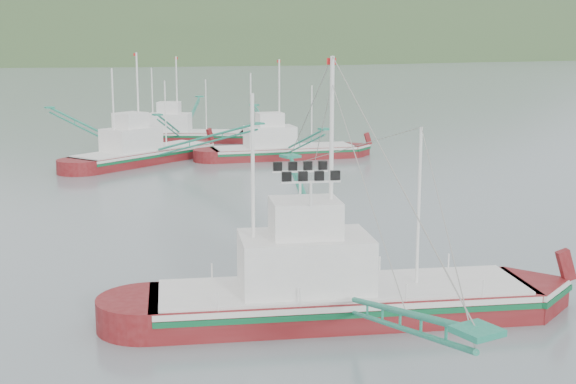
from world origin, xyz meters
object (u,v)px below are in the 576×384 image
main_boat (340,263)px  bg_boat_far (142,139)px  bg_boat_right (283,139)px  bg_boat_extra (181,122)px

main_boat → bg_boat_far: (7.96, 39.67, -0.14)m
main_boat → bg_boat_right: size_ratio=1.10×
bg_boat_far → main_boat: bearing=-123.6°
main_boat → bg_boat_extra: (16.57, 51.12, -0.16)m
main_boat → bg_boat_far: 40.46m
main_boat → bg_boat_right: bearing=84.8°
bg_boat_right → bg_boat_extra: (-2.66, 15.39, 0.22)m
bg_boat_right → bg_boat_far: (-11.26, 3.93, 0.25)m
bg_boat_right → bg_boat_extra: same height
bg_boat_right → bg_boat_far: 11.93m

